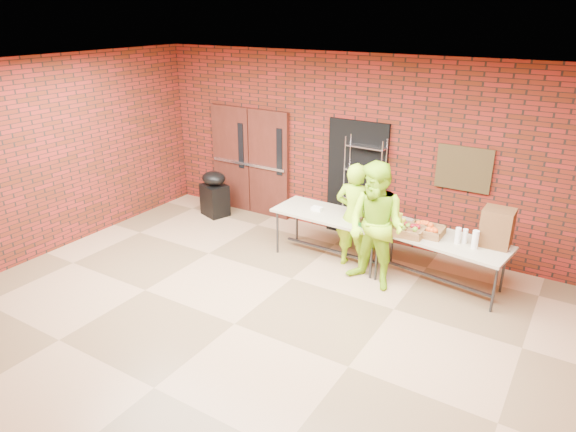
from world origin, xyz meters
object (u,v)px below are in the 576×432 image
(table_left, at_px, (332,217))
(volunteer_woman, at_px, (354,216))
(wire_rack, at_px, (363,191))
(table_right, at_px, (441,242))
(volunteer_man, at_px, (376,227))
(covered_grill, at_px, (215,193))
(coffee_dispenser, at_px, (497,228))

(table_left, distance_m, volunteer_woman, 0.45)
(volunteer_woman, bearing_deg, table_left, -12.24)
(wire_rack, xyz_separation_m, table_right, (1.65, -0.91, -0.22))
(wire_rack, xyz_separation_m, volunteer_man, (0.81, -1.40, 0.01))
(wire_rack, relative_size, table_right, 0.93)
(table_left, bearing_deg, covered_grill, 172.36)
(coffee_dispenser, relative_size, volunteer_woman, 0.31)
(table_right, bearing_deg, wire_rack, 158.94)
(volunteer_man, bearing_deg, coffee_dispenser, 35.45)
(table_left, bearing_deg, table_right, 1.45)
(covered_grill, relative_size, volunteer_woman, 0.53)
(table_right, xyz_separation_m, volunteer_man, (-0.83, -0.48, 0.23))
(table_right, bearing_deg, volunteer_woman, -169.78)
(covered_grill, relative_size, volunteer_man, 0.48)
(table_left, height_order, volunteer_man, volunteer_man)
(coffee_dispenser, height_order, covered_grill, coffee_dispenser)
(coffee_dispenser, distance_m, covered_grill, 5.37)
(table_left, bearing_deg, volunteer_woman, -6.64)
(wire_rack, xyz_separation_m, covered_grill, (-2.98, -0.44, -0.48))
(table_right, xyz_separation_m, covered_grill, (-4.63, 0.48, -0.27))
(table_left, distance_m, volunteer_man, 1.10)
(coffee_dispenser, xyz_separation_m, volunteer_man, (-1.52, -0.63, -0.10))
(table_left, relative_size, table_right, 0.97)
(covered_grill, bearing_deg, coffee_dispenser, 15.59)
(covered_grill, height_order, volunteer_woman, volunteer_woman)
(coffee_dispenser, height_order, volunteer_man, volunteer_man)
(coffee_dispenser, distance_m, volunteer_man, 1.65)
(table_left, relative_size, covered_grill, 2.14)
(covered_grill, bearing_deg, table_right, 13.30)
(table_left, relative_size, coffee_dispenser, 3.60)
(table_right, relative_size, covered_grill, 2.21)
(wire_rack, relative_size, covered_grill, 2.07)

